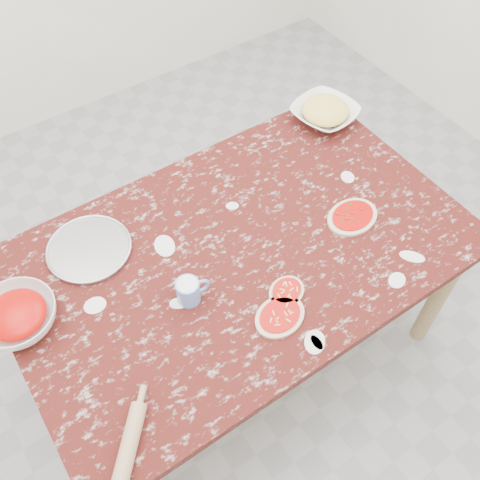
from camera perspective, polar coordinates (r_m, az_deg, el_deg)
The scene contains 10 objects.
ground at distance 2.53m, azimuth -0.00°, elevation -11.04°, with size 4.00×4.00×0.00m, color gray.
worktable at distance 1.95m, azimuth -0.00°, elevation -2.36°, with size 1.60×1.00×0.75m.
pizza_tray at distance 1.95m, azimuth -15.71°, elevation -0.94°, with size 0.29×0.29×0.01m, color #B2B2B7.
sauce_bowl at distance 1.83m, azimuth -22.54°, elevation -7.57°, with size 0.25×0.25×0.08m, color white.
cheese_bowl at distance 2.36m, azimuth 8.98°, elevation 13.11°, with size 0.26×0.26×0.06m, color white.
flour_mug at distance 1.74m, azimuth -5.42°, elevation -5.37°, with size 0.12×0.08×0.09m.
pizza_left at distance 1.73m, azimuth 4.24°, elevation -8.08°, with size 0.19×0.16×0.02m.
pizza_mid at distance 1.78m, azimuth 4.96°, elevation -5.46°, with size 0.15×0.14×0.02m.
pizza_right at distance 2.01m, azimuth 11.84°, elevation 2.44°, with size 0.22×0.17×0.02m.
rolling_pin at distance 1.58m, azimuth -11.73°, elevation -20.71°, with size 0.05×0.05×0.24m, color tan.
Camera 1 is at (-0.63, -0.92, 2.27)m, focal length 40.19 mm.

